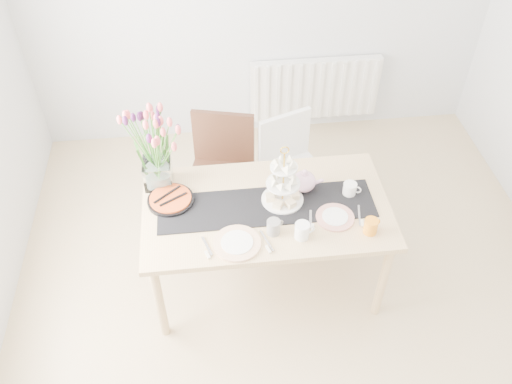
{
  "coord_description": "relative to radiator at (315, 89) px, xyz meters",
  "views": [
    {
      "loc": [
        -0.53,
        -2.0,
        3.25
      ],
      "look_at": [
        -0.26,
        0.38,
        0.94
      ],
      "focal_mm": 38.0,
      "sensor_mm": 36.0,
      "label": 1
    }
  ],
  "objects": [
    {
      "name": "room_shell",
      "position": [
        -0.5,
        -2.19,
        0.85
      ],
      "size": [
        4.5,
        4.5,
        4.5
      ],
      "color": "tan",
      "rests_on": "ground"
    },
    {
      "name": "teapot",
      "position": [
        -0.42,
        -1.64,
        0.38
      ],
      "size": [
        0.3,
        0.27,
        0.16
      ],
      "primitive_type": null,
      "rotation": [
        0.0,
        0.0,
        -0.29
      ],
      "color": "silver",
      "rests_on": "dining_table"
    },
    {
      "name": "tulip_vase",
      "position": [
        -1.37,
        -1.46,
        0.67
      ],
      "size": [
        0.68,
        0.68,
        0.58
      ],
      "rotation": [
        0.0,
        0.0,
        0.21
      ],
      "color": "silver",
      "rests_on": "dining_table"
    },
    {
      "name": "table_runner",
      "position": [
        -0.68,
        -1.76,
        0.3
      ],
      "size": [
        1.4,
        0.35,
        0.01
      ],
      "primitive_type": "cube",
      "color": "black",
      "rests_on": "dining_table"
    },
    {
      "name": "mug_orange",
      "position": [
        -0.08,
        -2.05,
        0.35
      ],
      "size": [
        0.12,
        0.12,
        0.1
      ],
      "primitive_type": "cylinder",
      "rotation": [
        0.0,
        0.0,
        0.48
      ],
      "color": "orange",
      "rests_on": "dining_table"
    },
    {
      "name": "plate_right",
      "position": [
        -0.26,
        -1.91,
        0.31
      ],
      "size": [
        0.29,
        0.29,
        0.01
      ],
      "primitive_type": "cylinder",
      "rotation": [
        0.0,
        0.0,
        -0.2
      ],
      "color": "silver",
      "rests_on": "dining_table"
    },
    {
      "name": "plate_left",
      "position": [
        -0.9,
        -2.06,
        0.31
      ],
      "size": [
        0.37,
        0.37,
        0.02
      ],
      "primitive_type": "cylinder",
      "rotation": [
        0.0,
        0.0,
        0.32
      ],
      "color": "white",
      "rests_on": "dining_table"
    },
    {
      "name": "mug_white",
      "position": [
        -0.5,
        -2.04,
        0.35
      ],
      "size": [
        0.1,
        0.1,
        0.11
      ],
      "primitive_type": "cylinder",
      "rotation": [
        0.0,
        0.0,
        0.09
      ],
      "color": "white",
      "rests_on": "dining_table"
    },
    {
      "name": "cream_jug",
      "position": [
        -0.12,
        -1.71,
        0.34
      ],
      "size": [
        0.12,
        0.12,
        0.09
      ],
      "primitive_type": "cylinder",
      "rotation": [
        0.0,
        0.0,
        -0.39
      ],
      "color": "white",
      "rests_on": "dining_table"
    },
    {
      "name": "chair_white",
      "position": [
        -0.4,
        -1.07,
        0.06
      ],
      "size": [
        0.56,
        0.56,
        0.88
      ],
      "rotation": [
        0.0,
        0.0,
        0.37
      ],
      "color": "white",
      "rests_on": "ground"
    },
    {
      "name": "chair_brown",
      "position": [
        -0.94,
        -1.09,
        0.1
      ],
      "size": [
        0.57,
        0.57,
        0.94
      ],
      "rotation": [
        0.0,
        0.0,
        -0.25
      ],
      "color": "#361E13",
      "rests_on": "ground"
    },
    {
      "name": "cake_stand",
      "position": [
        -0.57,
        -1.72,
        0.42
      ],
      "size": [
        0.27,
        0.27,
        0.4
      ],
      "rotation": [
        0.0,
        0.0,
        0.11
      ],
      "color": "gold",
      "rests_on": "dining_table"
    },
    {
      "name": "tart_tin",
      "position": [
        -1.3,
        -1.65,
        0.32
      ],
      "size": [
        0.3,
        0.3,
        0.04
      ],
      "rotation": [
        0.0,
        0.0,
        0.27
      ],
      "color": "black",
      "rests_on": "dining_table"
    },
    {
      "name": "mug_grey",
      "position": [
        -0.67,
        -1.99,
        0.35
      ],
      "size": [
        0.11,
        0.11,
        0.1
      ],
      "primitive_type": "cylinder",
      "rotation": [
        0.0,
        0.0,
        0.53
      ],
      "color": "gray",
      "rests_on": "dining_table"
    },
    {
      "name": "radiator",
      "position": [
        0.0,
        0.0,
        0.0
      ],
      "size": [
        1.2,
        0.08,
        0.6
      ],
      "primitive_type": "cube",
      "color": "white",
      "rests_on": "room_shell"
    },
    {
      "name": "dining_table",
      "position": [
        -0.68,
        -1.76,
        0.22
      ],
      "size": [
        1.6,
        0.9,
        0.75
      ],
      "color": "tan",
      "rests_on": "ground"
    }
  ]
}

